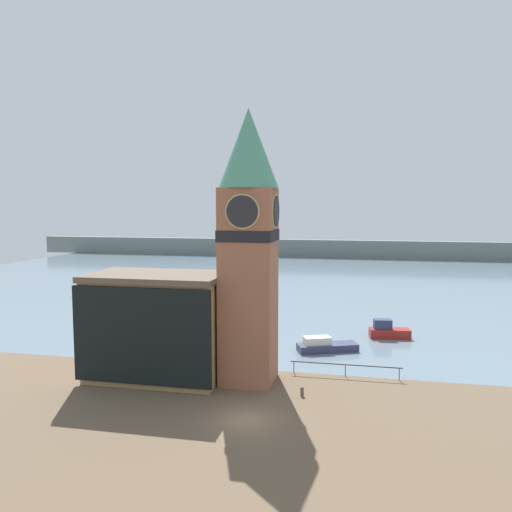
# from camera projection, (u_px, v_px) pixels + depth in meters

# --- Properties ---
(ground_plane) EXTENTS (160.00, 160.00, 0.00)m
(ground_plane) POSITION_uv_depth(u_px,v_px,m) (246.00, 420.00, 33.86)
(ground_plane) COLOR brown
(water) EXTENTS (160.00, 120.00, 0.00)m
(water) POSITION_uv_depth(u_px,v_px,m) (323.00, 277.00, 102.51)
(water) COLOR slate
(water) RESTS_ON ground_plane
(far_shoreline) EXTENTS (180.00, 3.00, 5.00)m
(far_shoreline) POSITION_uv_depth(u_px,v_px,m) (333.00, 249.00, 141.23)
(far_shoreline) COLOR slate
(far_shoreline) RESTS_ON water
(pier_railing) EXTENTS (9.45, 0.08, 1.09)m
(pier_railing) POSITION_uv_depth(u_px,v_px,m) (346.00, 366.00, 42.44)
(pier_railing) COLOR #333338
(pier_railing) RESTS_ON ground_plane
(clock_tower) EXTENTS (4.86, 4.86, 22.22)m
(clock_tower) POSITION_uv_depth(u_px,v_px,m) (249.00, 239.00, 40.30)
(clock_tower) COLOR #935B42
(clock_tower) RESTS_ON ground_plane
(pier_building) EXTENTS (11.46, 6.83, 8.88)m
(pier_building) POSITION_uv_depth(u_px,v_px,m) (157.00, 326.00, 42.01)
(pier_building) COLOR #A88451
(pier_building) RESTS_ON ground_plane
(boat_near) EXTENTS (6.29, 4.05, 1.49)m
(boat_near) POSITION_uv_depth(u_px,v_px,m) (325.00, 346.00, 50.00)
(boat_near) COLOR #333856
(boat_near) RESTS_ON water
(boat_far) EXTENTS (4.54, 2.25, 2.06)m
(boat_far) POSITION_uv_depth(u_px,v_px,m) (388.00, 331.00, 55.10)
(boat_far) COLOR maroon
(boat_far) RESTS_ON water
(mooring_bollard_near) EXTENTS (0.28, 0.28, 0.72)m
(mooring_bollard_near) POSITION_uv_depth(u_px,v_px,m) (302.00, 391.00, 38.16)
(mooring_bollard_near) COLOR brown
(mooring_bollard_near) RESTS_ON ground_plane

